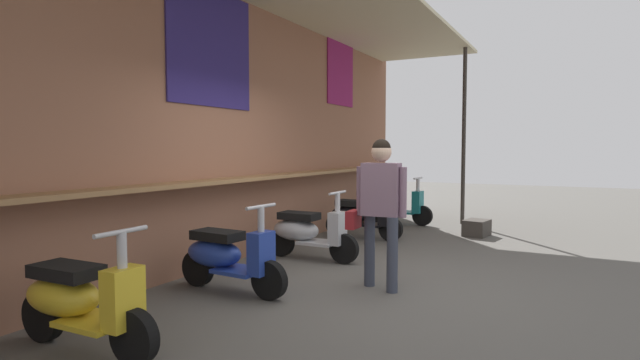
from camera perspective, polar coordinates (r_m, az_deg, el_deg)
The scene contains 9 objects.
ground_plane at distance 5.80m, azimuth 3.71°, elevation -11.78°, with size 34.63×34.63×0.00m, color #56544F.
market_stall_facade at distance 6.60m, azimuth -11.46°, elevation 8.44°, with size 12.37×2.40×3.84m.
scooter_yellow at distance 4.30m, azimuth -26.03°, elevation -12.29°, with size 0.46×1.40×0.97m.
scooter_blue at distance 5.50m, azimuth -10.75°, elevation -8.53°, with size 0.48×1.40×0.97m.
scooter_silver at distance 6.94m, azimuth -1.57°, elevation -5.93°, with size 0.46×1.40×0.97m.
scooter_black at distance 8.57m, azimuth 4.48°, elevation -4.11°, with size 0.46×1.40×0.97m.
scooter_teal at distance 10.31m, azimuth 8.62°, elevation -2.83°, with size 0.46×1.40×0.97m.
shopper_with_handbag at distance 5.44m, azimuth 6.86°, elevation -2.13°, with size 0.29×0.65×1.64m.
merchandise_crate at distance 9.23m, azimuth 17.54°, elevation -5.26°, with size 0.47×0.38×0.28m, color #3D3833.
Camera 1 is at (-5.11, -2.28, 1.54)m, focal length 27.88 mm.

